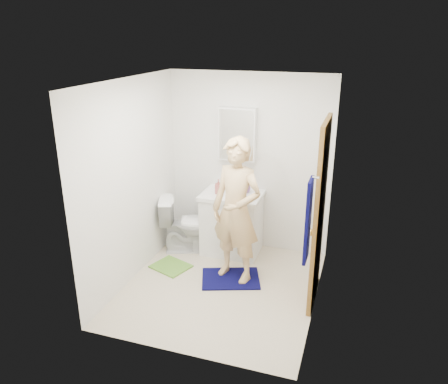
# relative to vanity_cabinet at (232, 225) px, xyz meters

# --- Properties ---
(floor) EXTENTS (2.20, 2.40, 0.02)m
(floor) POSITION_rel_vanity_cabinet_xyz_m (0.15, -0.91, -0.41)
(floor) COLOR beige
(floor) RESTS_ON ground
(ceiling) EXTENTS (2.20, 2.40, 0.02)m
(ceiling) POSITION_rel_vanity_cabinet_xyz_m (0.15, -0.91, 2.01)
(ceiling) COLOR white
(ceiling) RESTS_ON ground
(wall_back) EXTENTS (2.20, 0.02, 2.40)m
(wall_back) POSITION_rel_vanity_cabinet_xyz_m (0.15, 0.30, 0.80)
(wall_back) COLOR white
(wall_back) RESTS_ON ground
(wall_front) EXTENTS (2.20, 0.02, 2.40)m
(wall_front) POSITION_rel_vanity_cabinet_xyz_m (0.15, -2.12, 0.80)
(wall_front) COLOR white
(wall_front) RESTS_ON ground
(wall_left) EXTENTS (0.02, 2.40, 2.40)m
(wall_left) POSITION_rel_vanity_cabinet_xyz_m (-0.96, -0.91, 0.80)
(wall_left) COLOR white
(wall_left) RESTS_ON ground
(wall_right) EXTENTS (0.02, 2.40, 2.40)m
(wall_right) POSITION_rel_vanity_cabinet_xyz_m (1.26, -0.91, 0.80)
(wall_right) COLOR white
(wall_right) RESTS_ON ground
(vanity_cabinet) EXTENTS (0.75, 0.55, 0.80)m
(vanity_cabinet) POSITION_rel_vanity_cabinet_xyz_m (0.00, 0.00, 0.00)
(vanity_cabinet) COLOR white
(vanity_cabinet) RESTS_ON floor
(countertop) EXTENTS (0.79, 0.59, 0.05)m
(countertop) POSITION_rel_vanity_cabinet_xyz_m (0.00, 0.00, 0.43)
(countertop) COLOR white
(countertop) RESTS_ON vanity_cabinet
(sink_basin) EXTENTS (0.40, 0.40, 0.03)m
(sink_basin) POSITION_rel_vanity_cabinet_xyz_m (0.00, 0.00, 0.44)
(sink_basin) COLOR white
(sink_basin) RESTS_ON countertop
(faucet) EXTENTS (0.03, 0.03, 0.12)m
(faucet) POSITION_rel_vanity_cabinet_xyz_m (0.00, 0.18, 0.51)
(faucet) COLOR silver
(faucet) RESTS_ON countertop
(medicine_cabinet) EXTENTS (0.50, 0.12, 0.70)m
(medicine_cabinet) POSITION_rel_vanity_cabinet_xyz_m (0.00, 0.22, 1.20)
(medicine_cabinet) COLOR white
(medicine_cabinet) RESTS_ON wall_back
(mirror_panel) EXTENTS (0.46, 0.01, 0.66)m
(mirror_panel) POSITION_rel_vanity_cabinet_xyz_m (0.00, 0.16, 1.20)
(mirror_panel) COLOR white
(mirror_panel) RESTS_ON wall_back
(door) EXTENTS (0.05, 0.80, 2.05)m
(door) POSITION_rel_vanity_cabinet_xyz_m (1.22, -0.76, 0.62)
(door) COLOR olive
(door) RESTS_ON ground
(door_knob) EXTENTS (0.07, 0.07, 0.07)m
(door_knob) POSITION_rel_vanity_cabinet_xyz_m (1.18, -1.08, 0.55)
(door_knob) COLOR gold
(door_knob) RESTS_ON door
(towel) EXTENTS (0.03, 0.24, 0.80)m
(towel) POSITION_rel_vanity_cabinet_xyz_m (1.18, -1.48, 0.85)
(towel) COLOR #07063E
(towel) RESTS_ON wall_right
(towel_hook) EXTENTS (0.06, 0.02, 0.02)m
(towel_hook) POSITION_rel_vanity_cabinet_xyz_m (1.22, -1.48, 1.27)
(towel_hook) COLOR silver
(towel_hook) RESTS_ON wall_right
(toilet) EXTENTS (0.86, 0.66, 0.77)m
(toilet) POSITION_rel_vanity_cabinet_xyz_m (-0.58, -0.14, -0.01)
(toilet) COLOR white
(toilet) RESTS_ON floor
(bath_mat) EXTENTS (0.82, 0.70, 0.02)m
(bath_mat) POSITION_rel_vanity_cabinet_xyz_m (0.21, -0.71, -0.39)
(bath_mat) COLOR #07063E
(bath_mat) RESTS_ON floor
(green_rug) EXTENTS (0.55, 0.51, 0.02)m
(green_rug) POSITION_rel_vanity_cabinet_xyz_m (-0.62, -0.67, -0.39)
(green_rug) COLOR #66A336
(green_rug) RESTS_ON floor
(soap_dispenser) EXTENTS (0.10, 0.11, 0.19)m
(soap_dispenser) POSITION_rel_vanity_cabinet_xyz_m (-0.17, -0.04, 0.55)
(soap_dispenser) COLOR #A9554E
(soap_dispenser) RESTS_ON countertop
(toothbrush_cup) EXTENTS (0.13, 0.13, 0.10)m
(toothbrush_cup) POSITION_rel_vanity_cabinet_xyz_m (0.16, 0.10, 0.50)
(toothbrush_cup) COLOR #753F8C
(toothbrush_cup) RESTS_ON countertop
(man) EXTENTS (0.73, 0.58, 1.75)m
(man) POSITION_rel_vanity_cabinet_xyz_m (0.26, -0.66, 0.50)
(man) COLOR #D8B179
(man) RESTS_ON bath_mat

